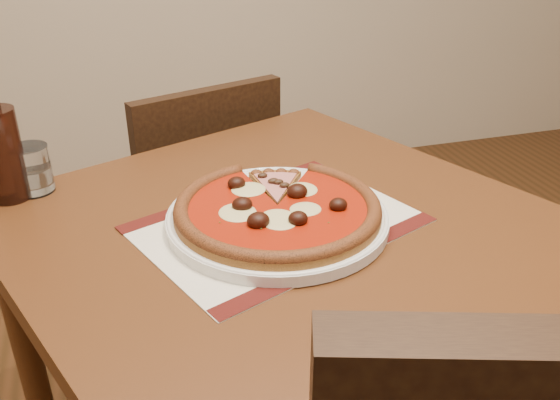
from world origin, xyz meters
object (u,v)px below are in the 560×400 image
at_px(water_glass, 31,169).
at_px(bottle, 1,150).
at_px(pizza, 278,207).
at_px(table, 283,275).
at_px(chair_far, 197,208).
at_px(plate, 278,218).

distance_m(water_glass, bottle, 0.06).
height_order(pizza, water_glass, water_glass).
relative_size(table, chair_far, 1.27).
height_order(table, pizza, pizza).
relative_size(chair_far, plate, 2.34).
relative_size(plate, bottle, 1.53).
bearing_deg(chair_far, bottle, 28.49).
relative_size(pizza, water_glass, 3.89).
bearing_deg(plate, chair_far, 93.68).
distance_m(chair_far, water_glass, 0.60).
xyz_separation_m(table, bottle, (-0.42, 0.22, 0.19)).
distance_m(chair_far, bottle, 0.66).
bearing_deg(water_glass, table, -31.22).
bearing_deg(water_glass, bottle, -158.22).
relative_size(table, bottle, 4.57).
bearing_deg(plate, bottle, 151.62).
bearing_deg(plate, water_glass, 147.65).
xyz_separation_m(table, pizza, (-0.01, -0.00, 0.13)).
relative_size(chair_far, water_glass, 9.81).
distance_m(chair_far, pizza, 0.70).
distance_m(table, pizza, 0.13).
bearing_deg(table, water_glass, 148.78).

